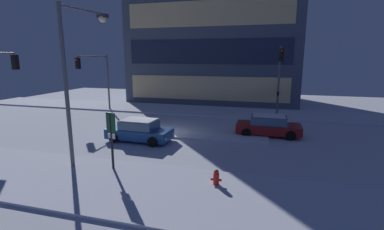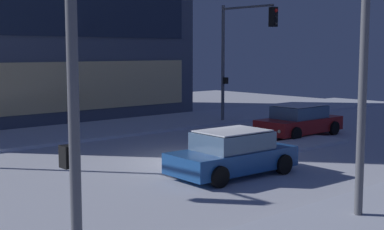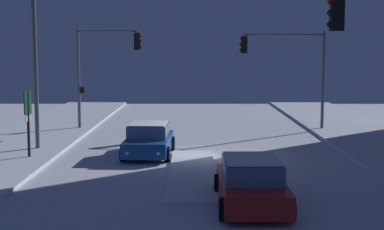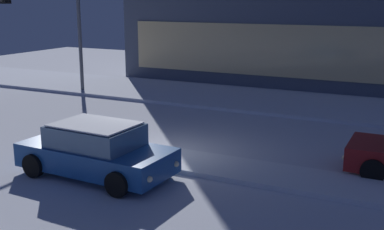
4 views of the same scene
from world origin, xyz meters
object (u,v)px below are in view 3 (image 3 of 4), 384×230
object	(u,v)px
traffic_light_corner_far_left	(289,61)
street_lamp_arched	(53,39)
traffic_light_corner_near_left	(103,61)
car_far	(251,183)
car_near	(149,140)
parking_info_sign	(28,116)

from	to	relation	value
traffic_light_corner_far_left	street_lamp_arched	distance (m)	14.19
traffic_light_corner_near_left	car_far	bearing A→B (deg)	-67.01
car_near	car_far	bearing A→B (deg)	26.36
car_near	traffic_light_corner_near_left	xyz separation A→B (m)	(-8.48, -3.40, 3.43)
parking_info_sign	traffic_light_corner_near_left	bearing A→B (deg)	93.22
parking_info_sign	street_lamp_arched	bearing A→B (deg)	86.37
car_near	street_lamp_arched	bearing A→B (deg)	-101.06
traffic_light_corner_near_left	traffic_light_corner_far_left	size ratio (longest dim) A/B	1.03
car_near	parking_info_sign	distance (m)	5.39
street_lamp_arched	parking_info_sign	xyz separation A→B (m)	(2.11, -0.65, -3.36)
parking_info_sign	car_far	bearing A→B (deg)	-26.05
car_far	car_near	bearing A→B (deg)	23.70
car_near	parking_info_sign	xyz separation A→B (m)	(1.05, -5.14, 1.21)
traffic_light_corner_far_left	car_near	bearing A→B (deg)	47.39
street_lamp_arched	parking_info_sign	bearing A→B (deg)	-100.91
traffic_light_corner_far_left	street_lamp_arched	world-z (taller)	street_lamp_arched
street_lamp_arched	traffic_light_corner_near_left	bearing A→B (deg)	87.95
street_lamp_arched	car_far	bearing A→B (deg)	-42.64
car_far	traffic_light_corner_far_left	distance (m)	17.55
car_far	parking_info_sign	size ratio (longest dim) A/B	1.56
car_far	street_lamp_arched	bearing A→B (deg)	40.60
car_far	parking_info_sign	bearing A→B (deg)	49.91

